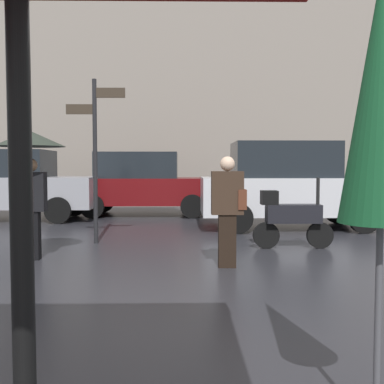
{
  "coord_description": "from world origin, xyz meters",
  "views": [
    {
      "loc": [
        0.68,
        -2.93,
        1.43
      ],
      "look_at": [
        0.81,
        4.63,
        1.01
      ],
      "focal_mm": 42.96,
      "sensor_mm": 36.0,
      "label": 1
    }
  ],
  "objects_px": {
    "pedestrian_with_bag": "(228,205)",
    "pedestrian_with_umbrella": "(30,155)",
    "parked_car_left": "(9,184)",
    "folded_patio_umbrella_near": "(383,101)",
    "parked_car_right": "(143,183)",
    "parked_car_distant": "(289,185)",
    "street_signpost": "(95,144)",
    "parked_scooter": "(291,217)"
  },
  "relations": [
    {
      "from": "street_signpost",
      "to": "parked_scooter",
      "type": "bearing_deg",
      "value": -9.82
    },
    {
      "from": "parked_car_left",
      "to": "parked_car_distant",
      "type": "distance_m",
      "value": 7.32
    },
    {
      "from": "pedestrian_with_umbrella",
      "to": "parked_car_left",
      "type": "bearing_deg",
      "value": -85.72
    },
    {
      "from": "folded_patio_umbrella_near",
      "to": "pedestrian_with_umbrella",
      "type": "xyz_separation_m",
      "value": [
        -3.36,
        4.66,
        -0.16
      ]
    },
    {
      "from": "parked_scooter",
      "to": "folded_patio_umbrella_near",
      "type": "bearing_deg",
      "value": -76.14
    },
    {
      "from": "pedestrian_with_bag",
      "to": "parked_scooter",
      "type": "relative_size",
      "value": 1.12
    },
    {
      "from": "parked_scooter",
      "to": "parked_car_right",
      "type": "height_order",
      "value": "parked_car_right"
    },
    {
      "from": "pedestrian_with_umbrella",
      "to": "parked_scooter",
      "type": "height_order",
      "value": "pedestrian_with_umbrella"
    },
    {
      "from": "pedestrian_with_umbrella",
      "to": "pedestrian_with_bag",
      "type": "relative_size",
      "value": 1.25
    },
    {
      "from": "parked_car_distant",
      "to": "parked_car_left",
      "type": "bearing_deg",
      "value": -15.2
    },
    {
      "from": "pedestrian_with_bag",
      "to": "parked_scooter",
      "type": "bearing_deg",
      "value": 6.2
    },
    {
      "from": "folded_patio_umbrella_near",
      "to": "pedestrian_with_umbrella",
      "type": "height_order",
      "value": "folded_patio_umbrella_near"
    },
    {
      "from": "parked_car_left",
      "to": "street_signpost",
      "type": "xyz_separation_m",
      "value": [
        3.04,
        -3.81,
        0.88
      ]
    },
    {
      "from": "parked_car_left",
      "to": "street_signpost",
      "type": "bearing_deg",
      "value": -67.75
    },
    {
      "from": "pedestrian_with_bag",
      "to": "parked_scooter",
      "type": "height_order",
      "value": "pedestrian_with_bag"
    },
    {
      "from": "street_signpost",
      "to": "parked_car_distant",
      "type": "bearing_deg",
      "value": 26.34
    },
    {
      "from": "parked_car_distant",
      "to": "parked_scooter",
      "type": "bearing_deg",
      "value": 76.76
    },
    {
      "from": "folded_patio_umbrella_near",
      "to": "street_signpost",
      "type": "relative_size",
      "value": 0.85
    },
    {
      "from": "parked_car_right",
      "to": "parked_car_distant",
      "type": "xyz_separation_m",
      "value": [
        3.64,
        -2.92,
        0.06
      ]
    },
    {
      "from": "parked_car_left",
      "to": "folded_patio_umbrella_near",
      "type": "bearing_deg",
      "value": -76.56
    },
    {
      "from": "pedestrian_with_bag",
      "to": "parked_car_left",
      "type": "height_order",
      "value": "parked_car_left"
    },
    {
      "from": "pedestrian_with_umbrella",
      "to": "parked_car_right",
      "type": "xyz_separation_m",
      "value": [
        1.11,
        6.42,
        -0.66
      ]
    },
    {
      "from": "folded_patio_umbrella_near",
      "to": "parked_car_right",
      "type": "height_order",
      "value": "folded_patio_umbrella_near"
    },
    {
      "from": "pedestrian_with_bag",
      "to": "street_signpost",
      "type": "distance_m",
      "value": 3.2
    },
    {
      "from": "parked_car_left",
      "to": "street_signpost",
      "type": "distance_m",
      "value": 4.95
    },
    {
      "from": "parked_car_distant",
      "to": "street_signpost",
      "type": "xyz_separation_m",
      "value": [
        -4.06,
        -2.01,
        0.84
      ]
    },
    {
      "from": "folded_patio_umbrella_near",
      "to": "pedestrian_with_bag",
      "type": "relative_size",
      "value": 1.63
    },
    {
      "from": "pedestrian_with_umbrella",
      "to": "parked_car_right",
      "type": "relative_size",
      "value": 0.47
    },
    {
      "from": "pedestrian_with_umbrella",
      "to": "parked_car_left",
      "type": "relative_size",
      "value": 0.44
    },
    {
      "from": "pedestrian_with_umbrella",
      "to": "parked_car_left",
      "type": "distance_m",
      "value": 5.83
    },
    {
      "from": "pedestrian_with_bag",
      "to": "pedestrian_with_umbrella",
      "type": "bearing_deg",
      "value": 125.1
    },
    {
      "from": "parked_car_right",
      "to": "street_signpost",
      "type": "bearing_deg",
      "value": 68.11
    },
    {
      "from": "pedestrian_with_umbrella",
      "to": "parked_car_distant",
      "type": "xyz_separation_m",
      "value": [
        4.76,
        3.49,
        -0.6
      ]
    },
    {
      "from": "pedestrian_with_umbrella",
      "to": "pedestrian_with_bag",
      "type": "xyz_separation_m",
      "value": [
        2.96,
        -0.58,
        -0.71
      ]
    },
    {
      "from": "pedestrian_with_bag",
      "to": "parked_car_distant",
      "type": "height_order",
      "value": "parked_car_distant"
    },
    {
      "from": "pedestrian_with_bag",
      "to": "parked_car_left",
      "type": "bearing_deg",
      "value": 88.24
    },
    {
      "from": "folded_patio_umbrella_near",
      "to": "parked_car_right",
      "type": "xyz_separation_m",
      "value": [
        -2.24,
        11.08,
        -0.83
      ]
    },
    {
      "from": "parked_car_left",
      "to": "pedestrian_with_umbrella",
      "type": "bearing_deg",
      "value": -82.49
    },
    {
      "from": "folded_patio_umbrella_near",
      "to": "parked_scooter",
      "type": "distance_m",
      "value": 5.74
    },
    {
      "from": "pedestrian_with_umbrella",
      "to": "street_signpost",
      "type": "distance_m",
      "value": 1.66
    },
    {
      "from": "pedestrian_with_umbrella",
      "to": "parked_car_distant",
      "type": "distance_m",
      "value": 5.93
    },
    {
      "from": "parked_car_right",
      "to": "parked_car_distant",
      "type": "relative_size",
      "value": 1.02
    }
  ]
}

